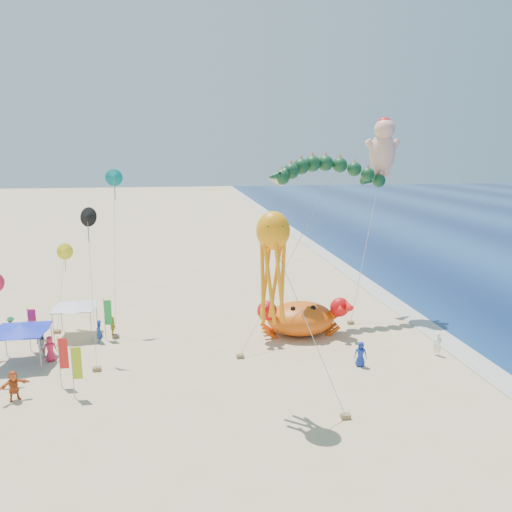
% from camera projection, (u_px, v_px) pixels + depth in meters
% --- Properties ---
extents(ground, '(320.00, 320.00, 0.00)m').
position_uv_depth(ground, '(288.00, 351.00, 34.99)').
color(ground, '#D1B784').
rests_on(ground, ground).
extents(foam_strip, '(320.00, 320.00, 0.00)m').
position_uv_depth(foam_strip, '(447.00, 341.00, 36.78)').
color(foam_strip, silver).
rests_on(foam_strip, ground).
extents(crab_inflatable, '(6.99, 4.30, 3.06)m').
position_uv_depth(crab_inflatable, '(301.00, 317.00, 38.00)').
color(crab_inflatable, '#E2520B').
rests_on(crab_inflatable, ground).
extents(dragon_kite, '(13.68, 10.38, 13.04)m').
position_uv_depth(dragon_kite, '(327.00, 176.00, 39.72)').
color(dragon_kite, '#0F391E').
rests_on(dragon_kite, ground).
extents(cherub_kite, '(4.74, 4.53, 16.46)m').
position_uv_depth(cherub_kite, '(383.00, 146.00, 41.28)').
color(cherub_kite, '#FFB89B').
rests_on(cherub_kite, ground).
extents(octopus_kite, '(4.76, 2.60, 10.85)m').
position_uv_depth(octopus_kite, '(273.00, 259.00, 25.57)').
color(octopus_kite, orange).
rests_on(octopus_kite, ground).
extents(canopy_blue, '(3.62, 3.62, 2.71)m').
position_uv_depth(canopy_blue, '(20.00, 328.00, 32.64)').
color(canopy_blue, gray).
rests_on(canopy_blue, ground).
extents(canopy_white, '(3.19, 3.19, 2.71)m').
position_uv_depth(canopy_white, '(74.00, 305.00, 37.51)').
color(canopy_white, gray).
rests_on(canopy_white, ground).
extents(feather_flags, '(5.48, 8.97, 3.20)m').
position_uv_depth(feather_flags, '(70.00, 337.00, 32.24)').
color(feather_flags, gray).
rests_on(feather_flags, ground).
extents(beachgoers, '(30.89, 11.53, 1.80)m').
position_uv_depth(beachgoers, '(101.00, 348.00, 33.40)').
color(beachgoers, '#287A41').
rests_on(beachgoers, ground).
extents(small_kites, '(10.21, 12.96, 12.47)m').
position_uv_depth(small_kites, '(51.00, 248.00, 34.58)').
color(small_kites, '#F2509A').
rests_on(small_kites, ground).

